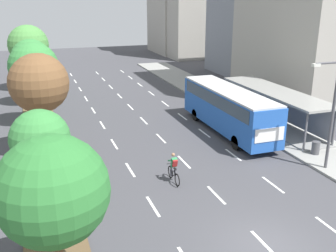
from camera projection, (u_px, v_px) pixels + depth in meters
name	position (u px, v px, depth m)	size (l,w,h in m)	color
ground_plane	(266.00, 246.00, 16.31)	(140.00, 140.00, 0.00)	#424247
median_strip	(40.00, 125.00, 31.53)	(2.60, 52.00, 0.12)	brown
sidewalk_right	(232.00, 105.00, 37.10)	(4.50, 52.00, 0.15)	gray
lane_divider_left	(102.00, 125.00, 31.63)	(0.14, 47.76, 0.01)	white
lane_divider_center	(144.00, 121.00, 32.74)	(0.14, 47.76, 0.01)	white
lane_divider_right	(182.00, 117.00, 33.85)	(0.14, 47.76, 0.01)	white
bus_shelter	(277.00, 104.00, 30.67)	(2.90, 11.62, 2.86)	gray
bus	(228.00, 106.00, 29.41)	(2.54, 11.29, 3.37)	#2356B2
cyclist	(174.00, 169.00, 21.72)	(0.46, 1.82, 1.71)	black
median_tree_nearest	(52.00, 191.00, 12.27)	(3.68, 3.68, 5.83)	brown
median_tree_second	(40.00, 139.00, 18.34)	(2.85, 2.85, 4.86)	brown
median_tree_third	(39.00, 83.00, 23.98)	(3.70, 3.70, 6.59)	brown
median_tree_fourth	(34.00, 67.00, 29.89)	(3.79, 3.79, 6.59)	brown
median_tree_fifth	(31.00, 59.00, 35.92)	(3.65, 3.65, 6.16)	brown
median_tree_farthest	(28.00, 45.00, 41.66)	(4.26, 4.26, 7.01)	brown
streetlight	(331.00, 108.00, 22.19)	(1.91, 0.24, 6.50)	#4C4C51
trash_bin	(316.00, 148.00, 25.32)	(0.52, 0.52, 0.85)	#4C4C51
building_mid_right	(261.00, 24.00, 51.97)	(11.76, 9.50, 12.83)	gray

